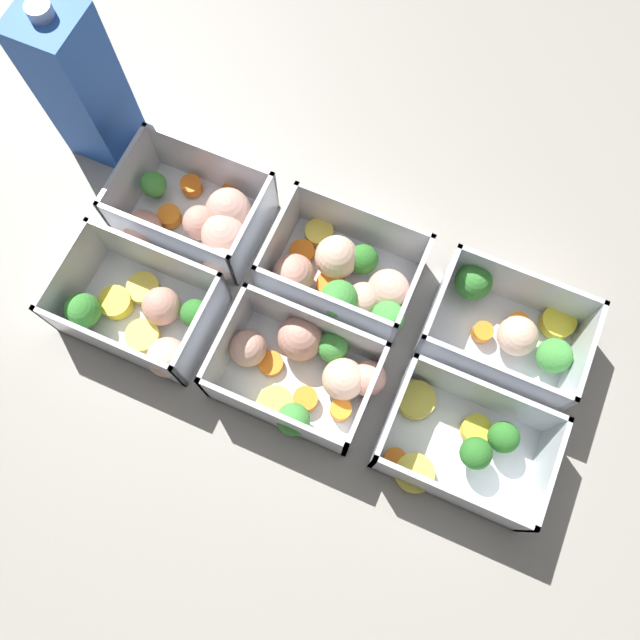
# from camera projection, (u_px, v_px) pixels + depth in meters

# --- Properties ---
(ground_plane) EXTENTS (4.00, 4.00, 0.00)m
(ground_plane) POSITION_uv_depth(u_px,v_px,m) (320.00, 327.00, 0.67)
(ground_plane) COLOR gray
(container_near_left) EXTENTS (0.16, 0.12, 0.07)m
(container_near_left) POSITION_uv_depth(u_px,v_px,m) (143.00, 314.00, 0.65)
(container_near_left) COLOR silver
(container_near_left) RESTS_ON ground_plane
(container_near_center) EXTENTS (0.18, 0.12, 0.07)m
(container_near_center) POSITION_uv_depth(u_px,v_px,m) (305.00, 369.00, 0.63)
(container_near_center) COLOR silver
(container_near_center) RESTS_ON ground_plane
(container_near_right) EXTENTS (0.16, 0.12, 0.07)m
(container_near_right) POSITION_uv_depth(u_px,v_px,m) (462.00, 443.00, 0.61)
(container_near_right) COLOR silver
(container_near_right) RESTS_ON ground_plane
(container_far_left) EXTENTS (0.16, 0.13, 0.07)m
(container_far_left) POSITION_uv_depth(u_px,v_px,m) (200.00, 220.00, 0.68)
(container_far_left) COLOR silver
(container_far_left) RESTS_ON ground_plane
(container_far_center) EXTENTS (0.16, 0.12, 0.07)m
(container_far_center) POSITION_uv_depth(u_px,v_px,m) (345.00, 277.00, 0.66)
(container_far_center) COLOR silver
(container_far_center) RESTS_ON ground_plane
(container_far_right) EXTENTS (0.16, 0.12, 0.07)m
(container_far_right) POSITION_uv_depth(u_px,v_px,m) (509.00, 328.00, 0.64)
(container_far_right) COLOR silver
(container_far_right) RESTS_ON ground_plane
(juice_carton) EXTENTS (0.07, 0.07, 0.20)m
(juice_carton) POSITION_uv_depth(u_px,v_px,m) (81.00, 85.00, 0.65)
(juice_carton) COLOR blue
(juice_carton) RESTS_ON ground_plane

